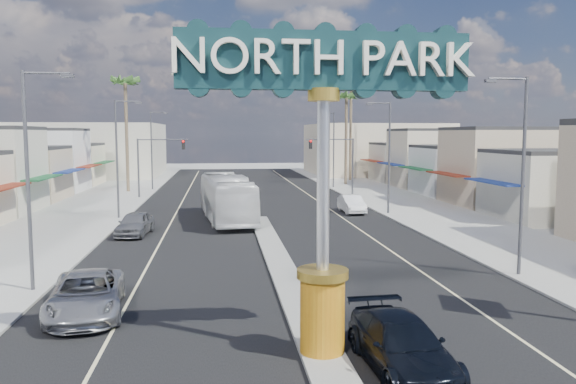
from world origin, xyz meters
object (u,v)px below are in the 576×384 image
object	(u,v)px
streetlight_r_mid	(387,152)
car_parked_right	(352,204)
suv_right	(402,345)
car_parked_left	(135,224)
streetlight_l_mid	(119,153)
traffic_signal_right	(336,155)
streetlight_r_near	(520,166)
palm_left_far	(125,87)
palm_right_far	(351,90)
city_bus	(227,198)
streetlight_r_far	(332,146)
traffic_signal_left	(157,156)
suv_left	(86,294)
streetlight_l_near	(32,170)
gateway_sign	(324,154)
palm_right_mid	(346,101)
streetlight_l_far	(153,146)

from	to	relation	value
streetlight_r_mid	car_parked_right	size ratio (longest dim) A/B	2.05
suv_right	car_parked_left	xyz separation A→B (m)	(-10.34, 22.02, 0.03)
streetlight_l_mid	traffic_signal_right	bearing A→B (deg)	35.50
streetlight_r_mid	car_parked_left	distance (m)	20.56
streetlight_l_mid	streetlight_r_near	distance (m)	28.90
palm_left_far	palm_right_far	size ratio (longest dim) A/B	0.93
streetlight_l_mid	city_bus	xyz separation A→B (m)	(8.03, -1.67, -3.36)
streetlight_r_mid	streetlight_r_far	xyz separation A→B (m)	(0.00, 22.00, 0.00)
streetlight_r_mid	car_parked_right	world-z (taller)	streetlight_r_mid
traffic_signal_left	car_parked_right	distance (m)	21.58
streetlight_l_mid	suv_left	size ratio (longest dim) A/B	1.66
suv_left	car_parked_left	size ratio (longest dim) A/B	1.22
streetlight_l_near	car_parked_right	world-z (taller)	streetlight_l_near
gateway_sign	palm_left_far	xyz separation A→B (m)	(-13.00, 48.02, 5.57)
palm_left_far	suv_right	xyz separation A→B (m)	(15.00, -49.21, -10.77)
streetlight_r_near	streetlight_r_mid	size ratio (longest dim) A/B	1.00
streetlight_r_near	palm_right_mid	distance (m)	46.40
car_parked_right	car_parked_left	bearing A→B (deg)	-153.08
suv_right	traffic_signal_right	bearing A→B (deg)	77.23
streetlight_r_mid	suv_right	distance (m)	30.71
streetlight_l_near	streetlight_r_mid	world-z (taller)	same
traffic_signal_right	streetlight_l_mid	xyz separation A→B (m)	(-19.62, -13.99, 0.79)
car_parked_left	palm_left_far	bearing A→B (deg)	106.48
traffic_signal_right	palm_left_far	xyz separation A→B (m)	(-22.18, 6.01, 7.22)
streetlight_r_mid	car_parked_left	xyz separation A→B (m)	(-18.78, -7.18, -4.31)
gateway_sign	streetlight_l_far	size ratio (longest dim) A/B	1.02
city_bus	palm_left_far	bearing A→B (deg)	109.85
suv_left	city_bus	size ratio (longest dim) A/B	0.44
car_parked_left	streetlight_r_mid	bearing A→B (deg)	27.70
gateway_sign	suv_left	bearing A→B (deg)	148.18
streetlight_l_mid	streetlight_l_near	bearing A→B (deg)	-90.00
gateway_sign	suv_right	bearing A→B (deg)	-30.70
suv_left	streetlight_r_mid	bearing A→B (deg)	45.03
car_parked_left	car_parked_right	xyz separation A→B (m)	(16.21, 8.43, -0.04)
streetlight_r_far	car_parked_right	world-z (taller)	streetlight_r_far
gateway_sign	streetlight_l_near	size ratio (longest dim) A/B	1.02
gateway_sign	suv_right	world-z (taller)	gateway_sign
traffic_signal_left	streetlight_r_mid	distance (m)	24.11
palm_left_far	car_parked_left	xyz separation A→B (m)	(4.66, -27.18, -10.74)
palm_left_far	car_parked_right	distance (m)	30.05
gateway_sign	streetlight_r_mid	xyz separation A→B (m)	(10.43, 28.02, -0.86)
streetlight_l_far	streetlight_r_near	world-z (taller)	same
suv_left	traffic_signal_left	bearing A→B (deg)	85.29
palm_right_mid	suv_left	bearing A→B (deg)	-112.83
suv_left	city_bus	world-z (taller)	city_bus
car_parked_left	gateway_sign	bearing A→B (deg)	-61.42
palm_left_far	palm_right_far	xyz separation A→B (m)	(28.00, 12.00, 0.89)
gateway_sign	traffic_signal_right	bearing A→B (deg)	77.67
palm_right_mid	traffic_signal_left	bearing A→B (deg)	-151.58
gateway_sign	suv_left	size ratio (longest dim) A/B	1.69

